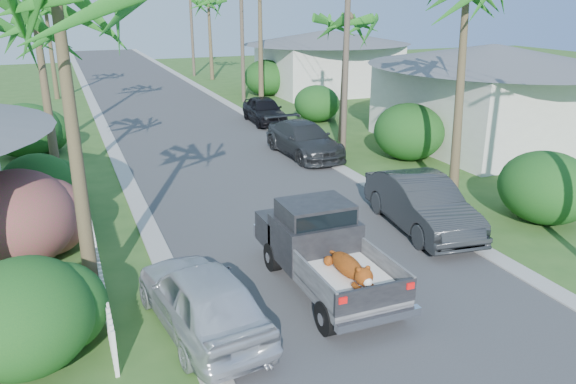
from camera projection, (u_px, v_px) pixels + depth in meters
name	position (u px, v px, depth m)	size (l,w,h in m)	color
ground	(388.00, 313.00, 12.85)	(120.00, 120.00, 0.00)	#315921
road	(173.00, 115.00, 34.72)	(8.00, 100.00, 0.02)	#38383A
curb_left	(100.00, 120.00, 33.18)	(0.60, 100.00, 0.06)	#A5A39E
curb_right	(239.00, 110.00, 36.25)	(0.60, 100.00, 0.06)	#A5A39E
pickup_truck	(320.00, 245.00, 13.99)	(1.98, 5.12, 2.06)	black
parked_car_rn	(422.00, 204.00, 17.34)	(1.74, 4.99, 1.64)	#282B2D
parked_car_rm	(304.00, 140.00, 25.55)	(2.09, 5.14, 1.49)	#292B2D
parked_car_rf	(264.00, 110.00, 32.31)	(1.76, 4.37, 1.49)	black
parked_car_ln	(202.00, 298.00, 11.98)	(1.82, 4.52, 1.54)	silver
palm_l_b	(35.00, 20.00, 18.91)	(4.40, 4.40, 7.40)	brown
palm_l_d	(45.00, 5.00, 38.18)	(4.40, 4.40, 7.70)	brown
palm_r_b	(346.00, 18.00, 26.39)	(4.40, 4.40, 7.20)	brown
palm_r_d	(209.00, 0.00, 47.98)	(4.40, 4.40, 8.00)	brown
shrub_l_a	(25.00, 316.00, 10.68)	(2.60, 2.86, 2.20)	#13431A
shrub_l_b	(18.00, 219.00, 14.89)	(3.00, 3.30, 2.60)	#BA1A54
shrub_l_c	(38.00, 184.00, 18.63)	(2.40, 2.64, 2.00)	#13431A
shrub_l_d	(25.00, 130.00, 25.35)	(3.20, 3.52, 2.40)	#13431A
shrub_r_a	(546.00, 187.00, 17.82)	(2.80, 3.08, 2.30)	#13431A
shrub_r_b	(409.00, 132.00, 24.86)	(3.00, 3.30, 2.50)	#13431A
shrub_r_c	(317.00, 103.00, 32.69)	(2.60, 2.86, 2.10)	#13431A
shrub_r_d	(266.00, 78.00, 41.54)	(3.20, 3.52, 2.60)	#13431A
picket_fence	(93.00, 243.00, 15.35)	(0.10, 11.00, 1.00)	white
house_right_near	(489.00, 99.00, 27.27)	(8.00, 9.00, 4.80)	silver
house_right_far	(327.00, 64.00, 43.06)	(9.00, 8.00, 4.60)	silver
utility_pole_b	(346.00, 52.00, 24.73)	(1.60, 0.26, 9.00)	brown
utility_pole_c	(242.00, 34.00, 37.85)	(1.60, 0.26, 9.00)	brown
utility_pole_d	(192.00, 25.00, 50.98)	(1.60, 0.26, 9.00)	brown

